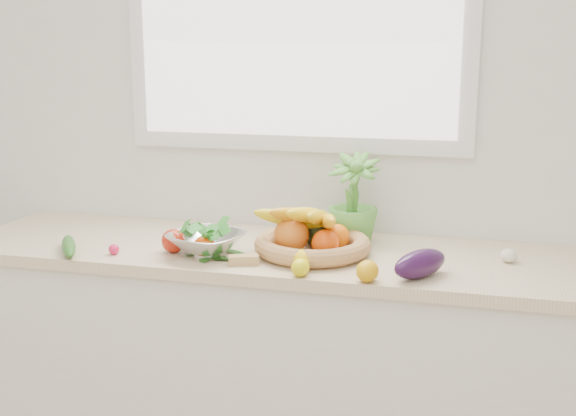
% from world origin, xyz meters
% --- Properties ---
extents(back_wall, '(4.50, 0.02, 2.70)m').
position_xyz_m(back_wall, '(0.00, 2.25, 1.35)').
color(back_wall, white).
rests_on(back_wall, ground).
extents(counter_cabinet, '(2.20, 0.58, 0.86)m').
position_xyz_m(counter_cabinet, '(0.00, 1.95, 0.43)').
color(counter_cabinet, silver).
rests_on(counter_cabinet, ground).
extents(countertop, '(2.24, 0.62, 0.04)m').
position_xyz_m(countertop, '(0.00, 1.95, 0.88)').
color(countertop, beige).
rests_on(countertop, counter_cabinet).
extents(orange_loose, '(0.10, 0.10, 0.07)m').
position_xyz_m(orange_loose, '(-0.20, 1.78, 0.94)').
color(orange_loose, '#D54106').
rests_on(orange_loose, countertop).
extents(lemon_a, '(0.08, 0.09, 0.07)m').
position_xyz_m(lemon_a, '(0.36, 1.67, 0.93)').
color(lemon_a, '#DE9D0C').
rests_on(lemon_a, countertop).
extents(lemon_b, '(0.06, 0.07, 0.06)m').
position_xyz_m(lemon_b, '(0.16, 1.67, 0.93)').
color(lemon_b, yellow).
rests_on(lemon_b, countertop).
extents(lemon_c, '(0.09, 0.10, 0.06)m').
position_xyz_m(lemon_c, '(0.14, 1.74, 0.93)').
color(lemon_c, yellow).
rests_on(lemon_c, countertop).
extents(apple, '(0.09, 0.09, 0.08)m').
position_xyz_m(apple, '(-0.32, 1.81, 0.94)').
color(apple, '#B3210E').
rests_on(apple, countertop).
extents(ginger, '(0.10, 0.07, 0.03)m').
position_xyz_m(ginger, '(-0.05, 1.74, 0.92)').
color(ginger, tan).
rests_on(ginger, countertop).
extents(garlic_a, '(0.07, 0.07, 0.04)m').
position_xyz_m(garlic_a, '(0.26, 1.85, 0.92)').
color(garlic_a, white).
rests_on(garlic_a, countertop).
extents(garlic_b, '(0.06, 0.06, 0.05)m').
position_xyz_m(garlic_b, '(0.78, 1.98, 0.92)').
color(garlic_b, white).
rests_on(garlic_b, countertop).
extents(garlic_c, '(0.06, 0.06, 0.05)m').
position_xyz_m(garlic_c, '(0.28, 1.88, 0.92)').
color(garlic_c, white).
rests_on(garlic_c, countertop).
extents(eggplant, '(0.19, 0.22, 0.09)m').
position_xyz_m(eggplant, '(0.51, 1.75, 0.94)').
color(eggplant, '#2A0E35').
rests_on(eggplant, countertop).
extents(cucumber, '(0.17, 0.23, 0.05)m').
position_xyz_m(cucumber, '(-0.66, 1.72, 0.92)').
color(cucumber, '#275819').
rests_on(cucumber, countertop).
extents(radish, '(0.05, 0.05, 0.04)m').
position_xyz_m(radish, '(-0.51, 1.74, 0.92)').
color(radish, '#E31C52').
rests_on(radish, countertop).
extents(potted_herb, '(0.19, 0.19, 0.33)m').
position_xyz_m(potted_herb, '(0.24, 2.10, 1.06)').
color(potted_herb, '#529B38').
rests_on(potted_herb, countertop).
extents(fruit_basket, '(0.51, 0.51, 0.19)m').
position_xyz_m(fruit_basket, '(0.14, 1.91, 0.96)').
color(fruit_basket, '#A67949').
rests_on(fruit_basket, countertop).
extents(colander_with_spinach, '(0.30, 0.30, 0.12)m').
position_xyz_m(colander_with_spinach, '(-0.20, 1.81, 0.96)').
color(colander_with_spinach, white).
rests_on(colander_with_spinach, countertop).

